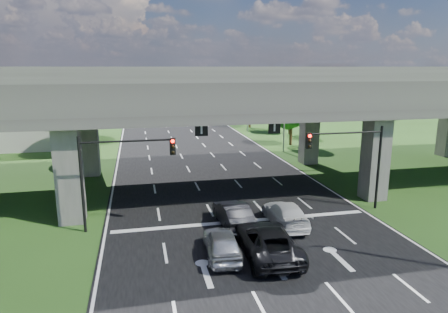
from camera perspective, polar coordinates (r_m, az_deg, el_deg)
name	(u,v)px	position (r m, az deg, el deg)	size (l,w,h in m)	color
ground	(259,244)	(23.63, 5.07, -12.35)	(160.00, 160.00, 0.00)	#234014
road	(223,192)	(32.65, -0.18, -5.09)	(18.00, 120.00, 0.03)	black
overpass	(218,93)	(33.12, -0.93, 9.11)	(80.00, 15.00, 10.00)	#34312F
signal_right	(352,153)	(28.86, 17.84, 0.48)	(5.76, 0.54, 6.00)	black
signal_left	(118,165)	(25.05, -14.91, -1.13)	(5.76, 0.54, 6.00)	black
streetlight_far	(282,103)	(47.60, 8.24, 7.56)	(3.38, 0.25, 10.00)	gray
streetlight_beyond	(245,94)	(62.79, 3.08, 8.88)	(3.38, 0.25, 10.00)	gray
tree_left_near	(68,115)	(47.27, -21.39, 5.53)	(4.50, 4.50, 7.80)	black
tree_left_mid	(54,113)	(55.69, -23.17, 5.67)	(3.91, 3.90, 6.76)	black
tree_left_far	(92,100)	(62.91, -18.33, 7.62)	(4.80, 4.80, 8.32)	black
tree_right_near	(292,111)	(52.51, 9.70, 6.50)	(4.20, 4.20, 7.28)	black
tree_right_mid	(291,107)	(61.04, 9.50, 7.04)	(3.91, 3.90, 6.76)	black
tree_right_far	(250,99)	(67.23, 3.78, 8.24)	(4.50, 4.50, 7.80)	black
car_silver	(222,243)	(21.82, -0.28, -12.26)	(1.77, 4.40, 1.50)	#B3B5BB
car_dark	(233,214)	(25.77, 1.26, -8.18)	(1.64, 4.70, 1.55)	black
car_white	(285,214)	(26.21, 8.77, -8.07)	(2.05, 5.05, 1.46)	silver
car_trailing	(268,241)	(22.01, 6.26, -11.90)	(2.72, 5.90, 1.64)	black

